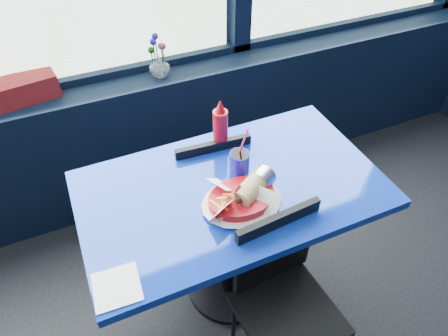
# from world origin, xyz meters

# --- Properties ---
(window_sill) EXTENTS (5.00, 0.26, 0.80)m
(window_sill) POSITION_xyz_m (0.00, 2.87, 0.40)
(window_sill) COLOR black
(window_sill) RESTS_ON ground
(near_table) EXTENTS (1.20, 0.70, 0.75)m
(near_table) POSITION_xyz_m (0.30, 2.00, 0.57)
(near_table) COLOR black
(near_table) RESTS_ON ground
(chair_near_front) EXTENTS (0.39, 0.39, 0.81)m
(chair_near_front) POSITION_xyz_m (0.36, 1.65, 0.46)
(chair_near_front) COLOR black
(chair_near_front) RESTS_ON ground
(chair_near_back) EXTENTS (0.38, 0.39, 0.79)m
(chair_near_back) POSITION_xyz_m (0.31, 2.33, 0.46)
(chair_near_back) COLOR black
(chair_near_back) RESTS_ON ground
(flower_vase) EXTENTS (0.14, 0.14, 0.23)m
(flower_vase) POSITION_xyz_m (0.27, 2.84, 0.87)
(flower_vase) COLOR silver
(flower_vase) RESTS_ON window_sill
(food_basket) EXTENTS (0.30, 0.29, 0.10)m
(food_basket) POSITION_xyz_m (0.30, 1.90, 0.79)
(food_basket) COLOR #AD0B14
(food_basket) RESTS_ON near_table
(ketchup_bottle) EXTENTS (0.06, 0.06, 0.24)m
(ketchup_bottle) POSITION_xyz_m (0.36, 2.25, 0.86)
(ketchup_bottle) COLOR #AD0B14
(ketchup_bottle) RESTS_ON near_table
(soda_cup) EXTENTS (0.08, 0.08, 0.27)m
(soda_cup) POSITION_xyz_m (0.35, 2.04, 0.82)
(soda_cup) COLOR #0C0D8A
(soda_cup) RESTS_ON near_table
(napkin) EXTENTS (0.16, 0.16, 0.00)m
(napkin) POSITION_xyz_m (-0.22, 1.74, 0.75)
(napkin) COLOR white
(napkin) RESTS_ON near_table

